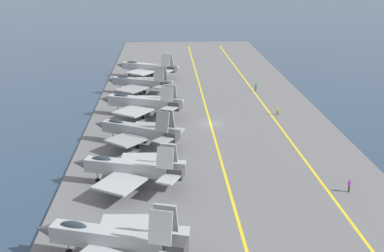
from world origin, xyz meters
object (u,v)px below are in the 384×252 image
object	(u,v)px
parked_jet_third	(137,130)
parked_jet_fifth	(139,83)
parked_jet_sixth	(147,67)
crew_purple_vest	(349,185)
parked_jet_second	(129,168)
parked_jet_fourth	(141,102)
crew_yellow_vest	(278,110)
parked_jet_nearest	(111,238)
crew_green_vest	(256,87)

from	to	relation	value
parked_jet_third	parked_jet_fifth	distance (m)	30.92
parked_jet_sixth	crew_purple_vest	xyz separation A→B (m)	(-64.99, -27.84, -1.61)
parked_jet_second	parked_jet_fifth	world-z (taller)	parked_jet_fifth
parked_jet_fourth	parked_jet_sixth	size ratio (longest dim) A/B	1.00
parked_jet_sixth	crew_yellow_vest	xyz separation A→B (m)	(-32.61, -25.92, -1.66)
parked_jet_nearest	parked_jet_second	bearing A→B (deg)	-2.02
parked_jet_sixth	crew_yellow_vest	bearing A→B (deg)	-141.52
crew_green_vest	parked_jet_fifth	bearing A→B (deg)	92.31
parked_jet_third	crew_green_vest	world-z (taller)	parked_jet_third
parked_jet_second	crew_green_vest	world-z (taller)	parked_jet_second
parked_jet_second	parked_jet_third	bearing A→B (deg)	-0.73
parked_jet_sixth	crew_purple_vest	bearing A→B (deg)	-156.81
parked_jet_second	crew_yellow_vest	size ratio (longest dim) A/B	9.32
parked_jet_third	crew_green_vest	xyz separation A→B (m)	(31.95, -24.97, -1.55)
parked_jet_nearest	parked_jet_sixth	xyz separation A→B (m)	(78.24, -0.79, 0.06)
parked_jet_fourth	parked_jet_fifth	world-z (taller)	parked_jet_fourth
parked_jet_sixth	crew_purple_vest	size ratio (longest dim) A/B	9.41
crew_purple_vest	crew_yellow_vest	distance (m)	32.44
parked_jet_second	parked_jet_fourth	world-z (taller)	parked_jet_fourth
parked_jet_sixth	crew_green_vest	distance (m)	29.18
parked_jet_second	parked_jet_fourth	xyz separation A→B (m)	(29.54, -0.17, 0.21)
parked_jet_second	crew_green_vest	distance (m)	52.94
crew_yellow_vest	crew_green_vest	world-z (taller)	crew_green_vest
parked_jet_sixth	parked_jet_second	bearing A→B (deg)	179.81
parked_jet_sixth	parked_jet_fourth	bearing A→B (deg)	179.93
parked_jet_sixth	crew_yellow_vest	size ratio (longest dim) A/B	9.99
parked_jet_nearest	parked_jet_fourth	world-z (taller)	parked_jet_nearest
parked_jet_third	parked_jet_sixth	distance (m)	47.01
parked_jet_fourth	crew_purple_vest	distance (m)	43.17
crew_purple_vest	crew_yellow_vest	bearing A→B (deg)	3.38
crew_purple_vest	crew_green_vest	xyz separation A→B (m)	(49.93, 2.89, 0.02)
parked_jet_third	parked_jet_fifth	world-z (taller)	parked_jet_third
parked_jet_third	parked_jet_fourth	xyz separation A→B (m)	(14.93, 0.02, 0.20)
parked_jet_nearest	parked_jet_third	bearing A→B (deg)	-1.41
crew_purple_vest	crew_green_vest	world-z (taller)	crew_green_vest
parked_jet_second	parked_jet_sixth	size ratio (longest dim) A/B	0.93
parked_jet_second	crew_yellow_vest	distance (m)	39.07
parked_jet_fifth	crew_yellow_vest	xyz separation A→B (m)	(-16.50, -27.05, -1.73)
parked_jet_nearest	parked_jet_sixth	distance (m)	78.24
parked_jet_nearest	parked_jet_fourth	size ratio (longest dim) A/B	0.96
parked_jet_second	crew_purple_vest	size ratio (longest dim) A/B	8.77
parked_jet_fifth	crew_green_vest	distance (m)	26.15
parked_jet_fourth	parked_jet_fifth	bearing A→B (deg)	3.90
parked_jet_nearest	parked_jet_third	xyz separation A→B (m)	(31.23, -0.77, 0.03)
parked_jet_third	crew_yellow_vest	bearing A→B (deg)	-60.97
parked_jet_second	crew_yellow_vest	world-z (taller)	parked_jet_second
parked_jet_nearest	parked_jet_second	size ratio (longest dim) A/B	1.04
parked_jet_fifth	parked_jet_fourth	bearing A→B (deg)	-176.10
parked_jet_nearest	crew_yellow_vest	bearing A→B (deg)	-30.35
parked_jet_third	crew_purple_vest	world-z (taller)	parked_jet_third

